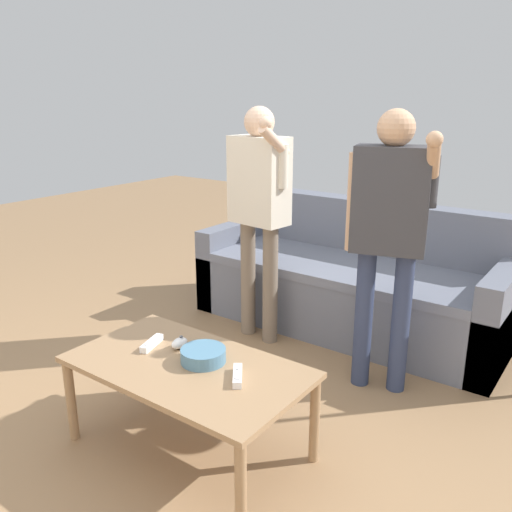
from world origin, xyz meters
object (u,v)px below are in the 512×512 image
object	(u,v)px
game_remote_wand_near	(238,376)
game_remote_wand_far	(152,343)
game_remote_nunchuk	(180,343)
game_remote_wand_spare	(200,356)
coffee_table	(187,374)
snack_bowl	(203,355)
couch	(352,283)
player_right	(389,221)
player_left	(259,198)

from	to	relation	value
game_remote_wand_near	game_remote_wand_far	bearing A→B (deg)	179.86
game_remote_wand_far	game_remote_nunchuk	bearing A→B (deg)	29.08
game_remote_wand_far	game_remote_wand_spare	distance (m)	0.27
coffee_table	snack_bowl	world-z (taller)	snack_bowl
coffee_table	couch	bearing A→B (deg)	91.40
game_remote_wand_near	game_remote_wand_far	world-z (taller)	same
coffee_table	game_remote_wand_near	size ratio (longest dim) A/B	6.93
couch	snack_bowl	world-z (taller)	couch
player_right	game_remote_wand_spare	world-z (taller)	player_right
coffee_table	game_remote_wand_near	xyz separation A→B (m)	(0.25, 0.03, 0.06)
coffee_table	player_left	size ratio (longest dim) A/B	0.71
coffee_table	game_remote_nunchuk	bearing A→B (deg)	144.70
player_left	game_remote_wand_spare	world-z (taller)	player_left
player_left	game_remote_wand_far	distance (m)	1.22
player_left	game_remote_nunchuk	bearing A→B (deg)	-73.92
couch	player_right	xyz separation A→B (m)	(0.50, -0.68, 0.63)
snack_bowl	game_remote_nunchuk	size ratio (longest dim) A/B	2.24
coffee_table	game_remote_wand_near	distance (m)	0.26
player_left	coffee_table	bearing A→B (deg)	-69.08
game_remote_wand_near	player_left	bearing A→B (deg)	121.86
game_remote_wand_spare	couch	bearing A→B (deg)	92.02
coffee_table	game_remote_wand_far	xyz separation A→B (m)	(-0.25, 0.03, 0.06)
game_remote_wand_far	game_remote_wand_spare	xyz separation A→B (m)	(0.26, 0.03, 0.00)
game_remote_nunchuk	game_remote_wand_near	size ratio (longest dim) A/B	0.59
coffee_table	game_remote_nunchuk	xyz separation A→B (m)	(-0.13, 0.09, 0.07)
player_right	snack_bowl	bearing A→B (deg)	-113.96
player_left	game_remote_wand_near	xyz separation A→B (m)	(0.68, -1.10, -0.49)
couch	game_remote_nunchuk	size ratio (longest dim) A/B	23.46
game_remote_nunchuk	game_remote_wand_near	bearing A→B (deg)	-9.58
player_left	game_remote_wand_far	bearing A→B (deg)	-80.52
couch	snack_bowl	xyz separation A→B (m)	(0.08, -1.63, 0.16)
game_remote_wand_far	game_remote_wand_spare	size ratio (longest dim) A/B	1.16
game_remote_nunchuk	game_remote_wand_near	xyz separation A→B (m)	(0.39, -0.07, -0.01)
couch	player_left	world-z (taller)	player_left
game_remote_wand_near	game_remote_wand_far	size ratio (longest dim) A/B	0.94
snack_bowl	player_left	size ratio (longest dim) A/B	0.13
couch	game_remote_wand_near	xyz separation A→B (m)	(0.29, -1.66, 0.15)
game_remote_nunchuk	player_right	size ratio (longest dim) A/B	0.06
player_right	game_remote_wand_spare	xyz separation A→B (m)	(-0.44, -0.94, -0.49)
player_left	game_remote_wand_near	size ratio (longest dim) A/B	9.79
player_right	player_left	bearing A→B (deg)	172.03
game_remote_wand_near	game_remote_wand_spare	size ratio (longest dim) A/B	1.09
couch	game_remote_nunchuk	world-z (taller)	couch
player_right	game_remote_wand_spare	distance (m)	1.15
game_remote_nunchuk	game_remote_wand_spare	xyz separation A→B (m)	(0.15, -0.03, -0.01)
couch	game_remote_wand_far	distance (m)	1.68
couch	game_remote_wand_far	size ratio (longest dim) A/B	12.89
snack_bowl	player_left	world-z (taller)	player_left
snack_bowl	game_remote_wand_spare	size ratio (longest dim) A/B	1.43
couch	snack_bowl	bearing A→B (deg)	-87.13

